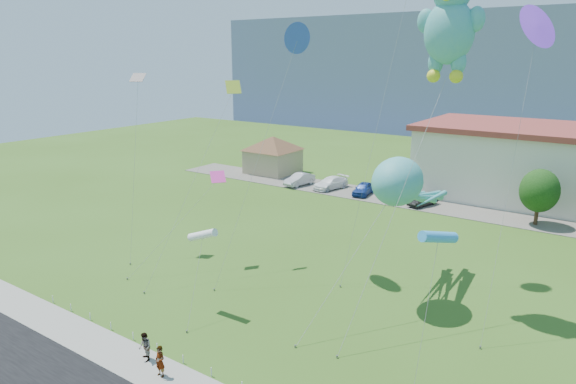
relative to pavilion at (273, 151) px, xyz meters
The scene contains 22 objects.
ground 45.05m from the pavilion, 57.72° to the right, with size 160.00×160.00×0.00m, color #355618.
sidewalk 47.39m from the pavilion, 59.50° to the right, with size 80.00×2.50×0.10m, color gray.
parking_strip 24.37m from the pavilion, ahead, with size 70.00×6.00×0.06m, color #59544C.
hill_ridge 85.96m from the pavilion, 73.69° to the left, with size 160.00×50.00×25.00m, color slate.
pavilion is the anchor object (origin of this frame).
rope_fence 46.13m from the pavilion, 58.59° to the right, with size 26.05×0.05×0.50m.
tree_near 34.24m from the pavilion, ahead, with size 3.60×3.60×5.47m.
pedestrian_left 46.88m from the pavilion, 60.61° to the right, with size 0.60×0.39×1.65m, color gray.
pedestrian_right 45.64m from the pavilion, 62.18° to the right, with size 0.76×0.59×1.56m, color gray.
parked_car_silver 8.32m from the pavilion, 29.48° to the right, with size 1.54×4.43×1.46m, color #ADACB3.
parked_car_white 11.77m from the pavilion, 16.69° to the right, with size 2.00×4.92×1.43m, color white.
parked_car_blue 16.09m from the pavilion, 12.67° to the right, with size 1.65×4.11×1.40m, color navy.
parked_car_black 23.27m from the pavilion, ahead, with size 1.33×3.81×1.26m, color black.
octopus_kite 38.79m from the pavilion, 41.13° to the right, with size 3.60×14.56×9.62m.
teddy_bear_kite 42.04m from the pavilion, 38.41° to the right, with size 3.97×11.05×20.42m.
small_kite_purple 44.07m from the pavilion, 32.52° to the right, with size 1.80×7.39×17.98m.
small_kite_yellow 32.37m from the pavilion, 60.42° to the right, with size 1.35×9.76×13.82m.
small_kite_black 31.24m from the pavilion, 74.64° to the right, with size 3.08×4.70×14.41m.
small_kite_pink 32.13m from the pavilion, 62.29° to the right, with size 3.82×7.26×7.22m.
small_kite_blue 34.84m from the pavilion, 50.77° to the right, with size 2.90×7.94×17.49m.
small_kite_cyan 48.94m from the pavilion, 45.08° to the right, with size 0.50×3.22×8.39m.
small_kite_white 39.60m from the pavilion, 59.95° to the right, with size 1.42×3.96×5.44m.
Camera 1 is at (17.02, -17.67, 15.65)m, focal length 32.00 mm.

